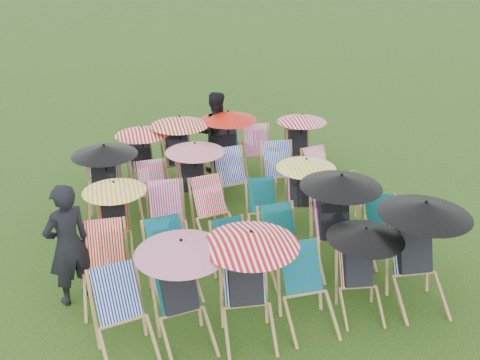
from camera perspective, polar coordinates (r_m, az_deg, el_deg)
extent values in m
plane|color=black|center=(8.96, -0.47, -6.23)|extent=(100.00, 100.00, 0.00)
cube|color=#06218E|center=(6.73, -13.03, -11.68)|extent=(0.58, 0.47, 0.62)
cube|color=#096334|center=(6.78, -6.79, -11.13)|extent=(0.54, 0.43, 0.59)
cube|color=black|center=(6.75, -6.66, -11.37)|extent=(0.47, 0.48, 0.62)
sphere|color=tan|center=(6.64, -7.07, -8.63)|extent=(0.22, 0.22, 0.22)
cylinder|color=black|center=(6.57, -6.15, -9.54)|extent=(0.03, 0.03, 0.72)
cone|color=#CF698F|center=(6.39, -6.28, -7.09)|extent=(1.13, 1.13, 0.18)
cube|color=#0818AB|center=(6.83, 0.46, -10.37)|extent=(0.55, 0.43, 0.61)
cube|color=black|center=(6.79, 0.53, -10.63)|extent=(0.47, 0.49, 0.64)
sphere|color=tan|center=(6.69, 0.39, -7.75)|extent=(0.22, 0.22, 0.22)
cylinder|color=black|center=(6.61, 1.16, -8.78)|extent=(0.03, 0.03, 0.75)
cone|color=red|center=(6.42, 1.18, -6.24)|extent=(1.18, 1.18, 0.18)
cube|color=#095F36|center=(7.08, 6.52, -9.22)|extent=(0.51, 0.38, 0.61)
cube|color=red|center=(7.41, 12.27, -8.83)|extent=(0.49, 0.39, 0.52)
cube|color=black|center=(7.38, 12.38, -9.02)|extent=(0.42, 0.43, 0.55)
sphere|color=tan|center=(7.30, 12.37, -6.75)|extent=(0.19, 0.19, 0.19)
cylinder|color=black|center=(7.24, 13.05, -7.55)|extent=(0.03, 0.03, 0.64)
cone|color=black|center=(7.09, 13.28, -5.54)|extent=(1.01, 1.01, 0.16)
cube|color=#07129E|center=(7.75, 17.74, -6.84)|extent=(0.57, 0.45, 0.63)
cube|color=black|center=(7.71, 17.91, -7.05)|extent=(0.49, 0.50, 0.66)
sphere|color=tan|center=(7.62, 17.89, -4.39)|extent=(0.23, 0.23, 0.23)
cylinder|color=black|center=(7.56, 18.80, -5.26)|extent=(0.03, 0.03, 0.78)
cone|color=black|center=(7.40, 19.17, -2.87)|extent=(1.22, 1.22, 0.19)
cube|color=red|center=(7.67, -14.30, -6.74)|extent=(0.55, 0.41, 0.63)
cube|color=#0B7648|center=(7.68, -7.92, -6.38)|extent=(0.56, 0.45, 0.60)
cube|color=#09612B|center=(7.81, -1.10, -6.24)|extent=(0.48, 0.38, 0.53)
cube|color=#096829|center=(8.01, 4.13, -4.90)|extent=(0.52, 0.40, 0.59)
cube|color=#F1309E|center=(8.28, 9.75, -3.86)|extent=(0.56, 0.44, 0.63)
cube|color=black|center=(8.23, 9.87, -4.04)|extent=(0.48, 0.50, 0.66)
sphere|color=tan|center=(8.17, 9.80, -1.55)|extent=(0.23, 0.23, 0.23)
cylinder|color=black|center=(8.08, 10.56, -2.34)|extent=(0.03, 0.03, 0.77)
cone|color=black|center=(7.93, 10.75, -0.07)|extent=(1.21, 1.21, 0.19)
cube|color=#0A6E33|center=(8.68, 14.80, -3.56)|extent=(0.50, 0.39, 0.55)
cube|color=red|center=(8.73, -13.34, -3.59)|extent=(0.44, 0.33, 0.51)
cube|color=black|center=(8.69, -13.33, -3.73)|extent=(0.37, 0.38, 0.53)
sphere|color=tan|center=(8.65, -13.52, -1.82)|extent=(0.19, 0.19, 0.19)
cylinder|color=black|center=(8.55, -13.13, -2.42)|extent=(0.03, 0.03, 0.62)
cone|color=yellow|center=(8.43, -13.31, -0.69)|extent=(0.98, 0.98, 0.15)
cube|color=#D32A78|center=(8.73, -7.94, -2.25)|extent=(0.54, 0.41, 0.61)
cube|color=red|center=(8.90, -3.38, -1.65)|extent=(0.55, 0.44, 0.59)
cube|color=#0A6B29|center=(9.05, 2.34, -1.63)|extent=(0.49, 0.39, 0.53)
cube|color=#DF2C69|center=(9.30, 6.49, -1.09)|extent=(0.50, 0.41, 0.53)
cube|color=black|center=(9.26, 6.53, -1.21)|extent=(0.44, 0.45, 0.55)
sphere|color=tan|center=(9.22, 6.53, 0.65)|extent=(0.19, 0.19, 0.19)
cylinder|color=black|center=(9.13, 6.98, 0.07)|extent=(0.03, 0.03, 0.64)
cone|color=yellow|center=(9.01, 7.08, 1.77)|extent=(1.01, 1.01, 0.16)
cube|color=red|center=(9.52, 11.03, -0.89)|extent=(0.44, 0.33, 0.51)
cube|color=#D42A6F|center=(9.77, -14.25, 0.03)|extent=(0.52, 0.41, 0.59)
cube|color=black|center=(9.72, -14.26, -0.10)|extent=(0.45, 0.46, 0.62)
sphere|color=tan|center=(9.69, -14.43, 1.88)|extent=(0.22, 0.22, 0.22)
cylinder|color=black|center=(9.57, -14.08, 1.30)|extent=(0.03, 0.03, 0.72)
cone|color=black|center=(9.45, -14.28, 3.13)|extent=(1.13, 1.13, 0.17)
cube|color=#EE2F7A|center=(9.76, -9.45, 0.27)|extent=(0.48, 0.37, 0.56)
cube|color=red|center=(9.79, -5.15, 0.53)|extent=(0.47, 0.35, 0.55)
cube|color=black|center=(9.74, -5.10, 0.42)|extent=(0.39, 0.40, 0.58)
sphere|color=tan|center=(9.71, -5.27, 2.27)|extent=(0.20, 0.20, 0.20)
cylinder|color=black|center=(9.62, -4.77, 1.75)|extent=(0.03, 0.03, 0.68)
cone|color=#D16B7C|center=(9.50, -4.83, 3.47)|extent=(1.06, 1.06, 0.16)
cube|color=#060F8B|center=(9.91, -1.09, 1.50)|extent=(0.58, 0.46, 0.63)
cube|color=navy|center=(10.25, 4.04, 2.25)|extent=(0.56, 0.43, 0.63)
cube|color=#F13067|center=(10.43, 8.13, 1.92)|extent=(0.51, 0.41, 0.55)
cube|color=#096134|center=(10.78, -14.36, 2.09)|extent=(0.50, 0.40, 0.54)
cube|color=#E32D7A|center=(10.81, -10.63, 2.53)|extent=(0.50, 0.41, 0.54)
cube|color=black|center=(10.77, -10.56, 2.44)|extent=(0.44, 0.45, 0.57)
sphere|color=tan|center=(10.75, -10.82, 4.08)|extent=(0.20, 0.20, 0.20)
cylinder|color=black|center=(10.66, -10.32, 3.67)|extent=(0.03, 0.03, 0.66)
cone|color=red|center=(10.56, -10.44, 5.20)|extent=(1.04, 1.04, 0.16)
cube|color=red|center=(10.89, -6.76, 3.33)|extent=(0.53, 0.41, 0.60)
cube|color=black|center=(10.84, -6.70, 3.23)|extent=(0.45, 0.46, 0.63)
sphere|color=tan|center=(10.82, -6.91, 5.04)|extent=(0.22, 0.22, 0.22)
cylinder|color=black|center=(10.72, -6.39, 4.57)|extent=(0.03, 0.03, 0.73)
cone|color=#BA1E09|center=(10.61, -6.48, 6.28)|extent=(1.15, 1.15, 0.18)
cube|color=#0A6B26|center=(11.13, -1.61, 4.01)|extent=(0.56, 0.45, 0.60)
cube|color=black|center=(11.08, -1.59, 3.91)|extent=(0.49, 0.50, 0.63)
sphere|color=tan|center=(11.07, -1.65, 5.71)|extent=(0.22, 0.22, 0.22)
cylinder|color=black|center=(10.95, -1.25, 5.21)|extent=(0.03, 0.03, 0.74)
cone|color=red|center=(10.84, -1.27, 6.89)|extent=(1.16, 1.16, 0.18)
cube|color=#EA2E8E|center=(11.25, 1.75, 4.29)|extent=(0.55, 0.43, 0.61)
cube|color=#F43082|center=(11.48, 6.15, 4.12)|extent=(0.50, 0.41, 0.54)
cube|color=black|center=(11.44, 6.19, 4.04)|extent=(0.44, 0.45, 0.56)
sphere|color=tan|center=(11.42, 6.17, 5.59)|extent=(0.20, 0.20, 0.20)
cylinder|color=black|center=(11.33, 6.56, 5.15)|extent=(0.03, 0.03, 0.66)
cone|color=red|center=(11.23, 6.63, 6.59)|extent=(1.03, 1.03, 0.16)
imported|color=black|center=(7.48, -17.87, -6.59)|extent=(0.76, 0.68, 1.75)
imported|color=black|center=(11.20, -2.67, 5.14)|extent=(0.94, 0.79, 1.72)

